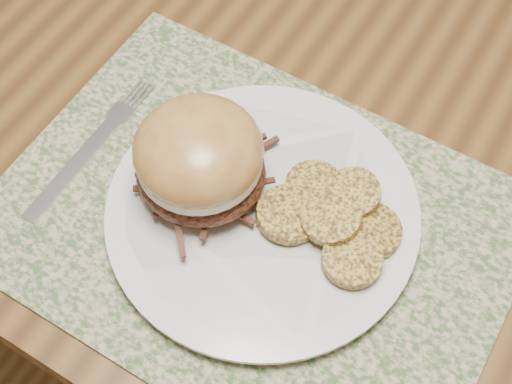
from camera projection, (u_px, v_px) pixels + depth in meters
ground at (293, 292)px, 1.41m from camera, size 3.50×3.50×0.00m
dining_table at (318, 67)px, 0.83m from camera, size 1.50×0.90×0.75m
placemat at (253, 224)px, 0.63m from camera, size 0.45×0.33×0.00m
dinner_plate at (262, 213)px, 0.63m from camera, size 0.26×0.26×0.02m
pork_sandwich at (199, 159)px, 0.60m from camera, size 0.14×0.13×0.09m
roasted_potatoes at (334, 217)px, 0.61m from camera, size 0.14×0.12×0.03m
fork at (92, 147)px, 0.67m from camera, size 0.02×0.18×0.00m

